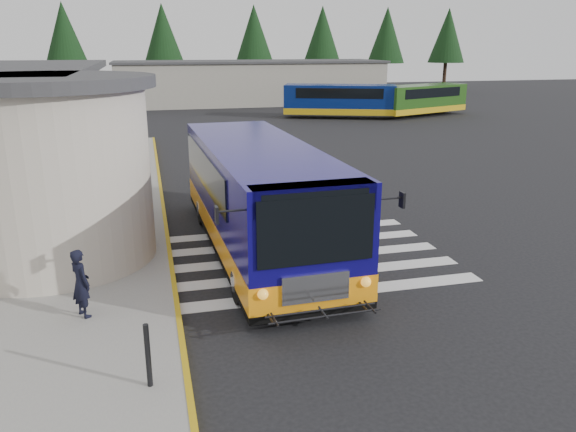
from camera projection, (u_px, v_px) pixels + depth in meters
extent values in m
plane|color=black|center=(310.00, 247.00, 16.47)|extent=(140.00, 140.00, 0.00)
cube|color=gray|center=(7.00, 226.00, 18.06)|extent=(10.00, 34.00, 0.15)
cube|color=gold|center=(164.00, 215.00, 19.21)|extent=(0.12, 34.00, 0.16)
cylinder|color=beige|center=(48.00, 176.00, 14.60)|extent=(5.20, 5.20, 4.50)
cylinder|color=#38383A|center=(36.00, 82.00, 13.90)|extent=(5.80, 5.80, 0.30)
cube|color=black|center=(89.00, 180.00, 19.23)|extent=(0.08, 1.20, 2.20)
cube|color=#38383A|center=(100.00, 141.00, 18.96)|extent=(1.20, 1.80, 0.12)
cube|color=silver|center=(328.00, 293.00, 13.38)|extent=(8.00, 0.55, 0.01)
cube|color=silver|center=(314.00, 274.00, 14.50)|extent=(8.00, 0.55, 0.01)
cube|color=silver|center=(301.00, 257.00, 15.61)|extent=(8.00, 0.55, 0.01)
cube|color=silver|center=(291.00, 243.00, 16.72)|extent=(8.00, 0.55, 0.01)
cube|color=silver|center=(281.00, 231.00, 17.84)|extent=(8.00, 0.55, 0.01)
cube|color=gray|center=(250.00, 83.00, 56.24)|extent=(26.00, 8.00, 4.00)
cube|color=#38383A|center=(250.00, 62.00, 55.63)|extent=(26.40, 8.40, 0.20)
cylinder|color=black|center=(70.00, 83.00, 59.51)|extent=(0.44, 0.44, 3.60)
cone|color=black|center=(64.00, 34.00, 58.05)|extent=(4.40, 4.40, 6.40)
cylinder|color=black|center=(166.00, 82.00, 61.85)|extent=(0.44, 0.44, 3.60)
cone|color=black|center=(163.00, 34.00, 60.39)|extent=(4.40, 4.40, 6.40)
cylinder|color=black|center=(255.00, 80.00, 64.19)|extent=(0.44, 0.44, 3.60)
cone|color=black|center=(254.00, 34.00, 62.73)|extent=(4.40, 4.40, 6.40)
cylinder|color=black|center=(322.00, 79.00, 66.06)|extent=(0.44, 0.44, 3.60)
cone|color=black|center=(322.00, 35.00, 64.60)|extent=(4.40, 4.40, 6.40)
cylinder|color=black|center=(385.00, 78.00, 67.92)|extent=(0.44, 0.44, 3.60)
cone|color=black|center=(387.00, 35.00, 66.47)|extent=(4.40, 4.40, 6.40)
cylinder|color=black|center=(444.00, 78.00, 69.79)|extent=(0.44, 0.44, 3.60)
cone|color=black|center=(448.00, 35.00, 68.33)|extent=(4.40, 4.40, 6.40)
cube|color=#0F0861|center=(259.00, 191.00, 15.77)|extent=(3.10, 10.04, 2.60)
cube|color=orange|center=(259.00, 224.00, 16.06)|extent=(3.13, 10.07, 0.62)
cube|color=black|center=(260.00, 236.00, 16.17)|extent=(3.12, 10.06, 0.24)
cube|color=black|center=(316.00, 231.00, 11.06)|extent=(2.43, 0.15, 1.38)
cube|color=silver|center=(316.00, 288.00, 11.41)|extent=(1.44, 0.11, 0.61)
cube|color=black|center=(204.00, 169.00, 16.06)|extent=(0.29, 7.29, 0.99)
cube|color=black|center=(297.00, 164.00, 16.80)|extent=(0.29, 7.29, 0.99)
cylinder|color=black|center=(241.00, 281.00, 12.76)|extent=(0.37, 1.07, 1.06)
cylinder|color=black|center=(341.00, 270.00, 13.40)|extent=(0.37, 1.07, 1.06)
cylinder|color=black|center=(203.00, 208.00, 18.45)|extent=(0.37, 1.07, 1.06)
cylinder|color=black|center=(275.00, 203.00, 19.09)|extent=(0.37, 1.07, 1.06)
cube|color=black|center=(217.00, 215.00, 10.59)|extent=(0.06, 0.20, 0.33)
cube|color=black|center=(402.00, 200.00, 11.62)|extent=(0.06, 0.20, 0.33)
imported|color=black|center=(81.00, 283.00, 11.74)|extent=(0.59, 0.65, 1.50)
imported|color=black|center=(55.00, 241.00, 14.18)|extent=(0.86, 0.93, 1.53)
cylinder|color=black|center=(148.00, 355.00, 9.33)|extent=(0.09, 0.09, 1.15)
cube|color=#071A59|center=(340.00, 99.00, 45.11)|extent=(9.09, 5.41, 2.25)
cube|color=gold|center=(339.00, 110.00, 45.37)|extent=(9.13, 5.45, 0.49)
cube|color=black|center=(340.00, 92.00, 44.95)|extent=(7.28, 4.76, 0.78)
cube|color=#1F4713|center=(422.00, 98.00, 46.50)|extent=(8.68, 5.21, 2.15)
cube|color=gold|center=(421.00, 109.00, 46.76)|extent=(8.72, 5.24, 0.47)
cube|color=black|center=(423.00, 92.00, 46.35)|extent=(6.95, 4.58, 0.75)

